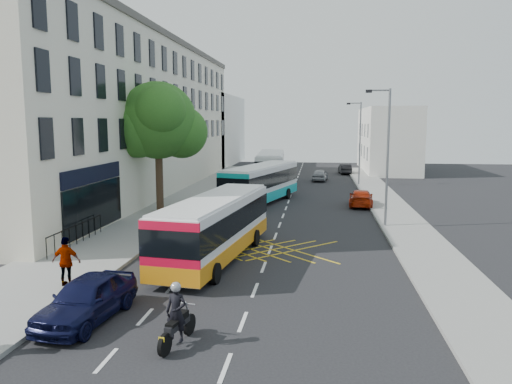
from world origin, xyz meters
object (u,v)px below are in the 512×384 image
(bus_mid, at_px, (261,183))
(pedestrian_far, at_px, (66,262))
(street_tree, at_px, (158,121))
(distant_car_grey, at_px, (279,166))
(bus_near, at_px, (216,227))
(red_hatchback, at_px, (361,198))
(motorbike, at_px, (177,316))
(distant_car_dark, at_px, (345,169))
(bus_far, at_px, (271,167))
(parked_car_blue, at_px, (87,299))
(distant_car_silver, at_px, (320,175))
(lamp_far, at_px, (359,139))
(parked_car_silver, at_px, (179,227))
(lamp_near, at_px, (386,150))

(bus_mid, bearing_deg, pedestrian_far, -87.82)
(street_tree, distance_m, distant_car_grey, 31.77)
(bus_near, xyz_separation_m, pedestrian_far, (-4.67, -4.86, -0.43))
(red_hatchback, bearing_deg, motorbike, 78.68)
(bus_mid, xyz_separation_m, distant_car_dark, (7.57, 22.91, -0.95))
(bus_mid, height_order, bus_far, bus_far)
(parked_car_blue, relative_size, red_hatchback, 1.00)
(red_hatchback, height_order, distant_car_silver, distant_car_silver)
(lamp_far, bearing_deg, parked_car_silver, -115.10)
(bus_far, height_order, red_hatchback, bus_far)
(bus_mid, bearing_deg, bus_near, -75.51)
(bus_far, bearing_deg, motorbike, -91.91)
(pedestrian_far, bearing_deg, parked_car_blue, 125.93)
(lamp_far, distance_m, distant_car_dark, 11.80)
(red_hatchback, bearing_deg, parked_car_blue, 70.65)
(street_tree, xyz_separation_m, distant_car_dark, (14.01, 28.11, -5.69))
(street_tree, bearing_deg, parked_car_silver, -64.75)
(parked_car_silver, height_order, distant_car_silver, parked_car_silver)
(street_tree, xyz_separation_m, bus_near, (6.18, -10.89, -4.78))
(street_tree, xyz_separation_m, red_hatchback, (14.01, 4.68, -5.68))
(distant_car_silver, bearing_deg, red_hatchback, 106.44)
(distant_car_dark, bearing_deg, bus_near, 74.39)
(lamp_far, xyz_separation_m, parked_car_silver, (-11.33, -24.19, -3.98))
(lamp_near, xyz_separation_m, bus_far, (-8.76, 21.08, -2.95))
(motorbike, distance_m, distant_car_grey, 50.56)
(distant_car_dark, xyz_separation_m, pedestrian_far, (-12.50, -43.86, 0.48))
(bus_near, xyz_separation_m, distant_car_silver, (4.83, 31.40, -0.88))
(distant_car_grey, bearing_deg, street_tree, -94.02)
(bus_mid, height_order, parked_car_blue, bus_mid)
(bus_near, relative_size, parked_car_silver, 2.69)
(parked_car_silver, bearing_deg, lamp_near, 16.51)
(bus_near, relative_size, distant_car_dark, 2.85)
(street_tree, distance_m, bus_far, 19.62)
(lamp_far, height_order, bus_mid, lamp_far)
(red_hatchback, relative_size, distant_car_silver, 1.14)
(parked_car_silver, bearing_deg, red_hatchback, 44.26)
(lamp_far, height_order, pedestrian_far, lamp_far)
(lamp_near, bearing_deg, pedestrian_far, -135.91)
(lamp_near, bearing_deg, motorbike, -114.79)
(bus_near, height_order, distant_car_dark, bus_near)
(bus_far, distance_m, pedestrian_far, 34.16)
(bus_near, distance_m, distant_car_dark, 39.79)
(lamp_far, bearing_deg, bus_near, -106.98)
(motorbike, relative_size, parked_car_blue, 0.49)
(parked_car_silver, bearing_deg, distant_car_silver, 70.78)
(parked_car_blue, height_order, distant_car_silver, parked_car_blue)
(lamp_far, relative_size, pedestrian_far, 4.30)
(distant_car_silver, bearing_deg, parked_car_blue, 84.96)
(distant_car_dark, distance_m, pedestrian_far, 45.61)
(bus_mid, xyz_separation_m, red_hatchback, (7.57, -0.53, -0.93))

